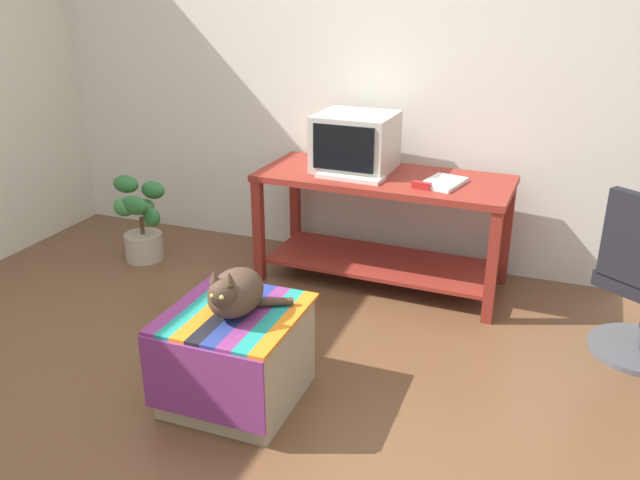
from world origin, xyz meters
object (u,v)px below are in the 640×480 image
Objects in this scene: desk at (383,210)px; cat at (235,292)px; ottoman_with_blanket at (236,356)px; tv_monitor at (355,143)px; keyboard at (350,177)px; stapler at (422,185)px; potted_plant at (141,223)px; book at (443,183)px.

cat is (-0.25, -1.47, 0.07)m from desk.
cat is at bearing -34.49° from ottoman_with_blanket.
desk is at bearing -16.69° from tv_monitor.
tv_monitor is at bearing 104.51° from keyboard.
desk is 14.06× the size of stapler.
potted_plant is at bearing -171.90° from keyboard.
keyboard is at bearing -77.73° from tv_monitor.
desk is 0.41m from stapler.
stapler reaches higher than book.
book is 2.66× the size of stapler.
tv_monitor reaches higher than ottoman_with_blanket.
keyboard is 1.37× the size of book.
ottoman_with_blanket is at bearing -41.72° from potted_plant.
desk is 4.37× the size of cat.
tv_monitor is 0.81× the size of potted_plant.
tv_monitor reaches higher than keyboard.
tv_monitor is at bearing 87.65° from ottoman_with_blanket.
keyboard is at bearing -139.10° from desk.
ottoman_with_blanket is 1.47m from stapler.
ottoman_with_blanket is (-0.06, -1.52, -0.65)m from tv_monitor.
stapler is (0.52, 1.28, 0.17)m from cat.
ottoman_with_blanket is at bearing -90.61° from tv_monitor.
keyboard is at bearing 83.92° from cat.
desk is at bearing 79.47° from ottoman_with_blanket.
tv_monitor is at bearing 85.83° from cat.
book is at bearing -28.08° from stapler.
cat is (-0.08, -1.33, -0.16)m from keyboard.
tv_monitor reaches higher than book.
stapler is at bearing -32.29° from desk.
book is at bearing 65.31° from ottoman_with_blanket.
stapler is at bearing -1.94° from keyboard.
potted_plant is 5.32× the size of stapler.
cat is (0.02, -0.01, 0.33)m from ottoman_with_blanket.
book is 1.61m from ottoman_with_blanket.
tv_monitor is at bearing 12.38° from potted_plant.
stapler is (0.44, -0.05, 0.01)m from keyboard.
book reaches higher than cat.
book reaches higher than potted_plant.
keyboard reaches higher than book.
stapler is at bearing 66.90° from ottoman_with_blanket.
ottoman_with_blanket is 0.33m from cat.
desk is 1.66m from potted_plant.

